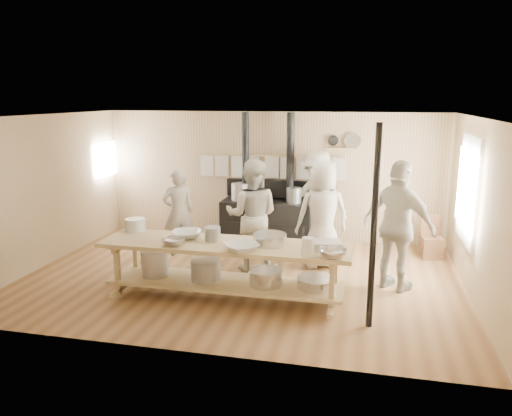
{
  "coord_description": "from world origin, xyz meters",
  "views": [
    {
      "loc": [
        1.95,
        -7.47,
        2.9
      ],
      "look_at": [
        0.2,
        0.2,
        1.13
      ],
      "focal_mm": 35.0,
      "sensor_mm": 36.0,
      "label": 1
    }
  ],
  "objects_px": {
    "prep_table": "(225,265)",
    "cook_far_left": "(178,212)",
    "stove": "(267,217)",
    "cook_center": "(322,215)",
    "cook_left": "(252,215)",
    "cook_by_window": "(317,200)",
    "chair": "(432,245)",
    "roasting_pan": "(325,245)",
    "cook_right": "(398,226)"
  },
  "relations": [
    {
      "from": "prep_table",
      "to": "cook_right",
      "type": "relative_size",
      "value": 1.8
    },
    {
      "from": "roasting_pan",
      "to": "cook_right",
      "type": "bearing_deg",
      "value": 41.16
    },
    {
      "from": "cook_center",
      "to": "cook_by_window",
      "type": "bearing_deg",
      "value": -99.41
    },
    {
      "from": "stove",
      "to": "prep_table",
      "type": "relative_size",
      "value": 0.72
    },
    {
      "from": "cook_far_left",
      "to": "cook_center",
      "type": "height_order",
      "value": "cook_center"
    },
    {
      "from": "stove",
      "to": "cook_far_left",
      "type": "xyz_separation_m",
      "value": [
        -1.43,
        -1.17,
        0.28
      ]
    },
    {
      "from": "stove",
      "to": "cook_far_left",
      "type": "relative_size",
      "value": 1.61
    },
    {
      "from": "stove",
      "to": "roasting_pan",
      "type": "distance_m",
      "value": 3.31
    },
    {
      "from": "prep_table",
      "to": "cook_right",
      "type": "xyz_separation_m",
      "value": [
        2.44,
        0.93,
        0.48
      ]
    },
    {
      "from": "cook_center",
      "to": "cook_right",
      "type": "xyz_separation_m",
      "value": [
        1.2,
        -0.79,
        0.08
      ]
    },
    {
      "from": "cook_right",
      "to": "chair",
      "type": "bearing_deg",
      "value": -79.4
    },
    {
      "from": "stove",
      "to": "cook_far_left",
      "type": "height_order",
      "value": "stove"
    },
    {
      "from": "stove",
      "to": "cook_right",
      "type": "relative_size",
      "value": 1.3
    },
    {
      "from": "prep_table",
      "to": "cook_far_left",
      "type": "distance_m",
      "value": 2.35
    },
    {
      "from": "cook_far_left",
      "to": "cook_right",
      "type": "distance_m",
      "value": 3.97
    },
    {
      "from": "cook_left",
      "to": "roasting_pan",
      "type": "distance_m",
      "value": 1.86
    },
    {
      "from": "stove",
      "to": "cook_right",
      "type": "xyz_separation_m",
      "value": [
        2.43,
        -2.08,
        0.48
      ]
    },
    {
      "from": "stove",
      "to": "cook_center",
      "type": "relative_size",
      "value": 1.41
    },
    {
      "from": "cook_left",
      "to": "roasting_pan",
      "type": "xyz_separation_m",
      "value": [
        1.33,
        -1.3,
        -0.04
      ]
    },
    {
      "from": "chair",
      "to": "roasting_pan",
      "type": "relative_size",
      "value": 1.65
    },
    {
      "from": "cook_by_window",
      "to": "stove",
      "type": "bearing_deg",
      "value": -175.85
    },
    {
      "from": "cook_far_left",
      "to": "chair",
      "type": "bearing_deg",
      "value": 157.74
    },
    {
      "from": "cook_left",
      "to": "cook_right",
      "type": "distance_m",
      "value": 2.38
    },
    {
      "from": "stove",
      "to": "cook_center",
      "type": "bearing_deg",
      "value": -46.47
    },
    {
      "from": "cook_center",
      "to": "cook_far_left",
      "type": "bearing_deg",
      "value": -22.52
    },
    {
      "from": "prep_table",
      "to": "cook_right",
      "type": "distance_m",
      "value": 2.65
    },
    {
      "from": "cook_left",
      "to": "cook_right",
      "type": "xyz_separation_m",
      "value": [
        2.35,
        -0.41,
        0.05
      ]
    },
    {
      "from": "cook_far_left",
      "to": "chair",
      "type": "height_order",
      "value": "cook_far_left"
    },
    {
      "from": "cook_left",
      "to": "roasting_pan",
      "type": "relative_size",
      "value": 4.04
    },
    {
      "from": "chair",
      "to": "cook_far_left",
      "type": "bearing_deg",
      "value": -176.3
    },
    {
      "from": "cook_right",
      "to": "cook_by_window",
      "type": "xyz_separation_m",
      "value": [
        -1.41,
        1.92,
        -0.05
      ]
    },
    {
      "from": "cook_center",
      "to": "cook_by_window",
      "type": "relative_size",
      "value": 0.97
    },
    {
      "from": "cook_by_window",
      "to": "chair",
      "type": "height_order",
      "value": "cook_by_window"
    },
    {
      "from": "cook_far_left",
      "to": "roasting_pan",
      "type": "relative_size",
      "value": 3.45
    },
    {
      "from": "prep_table",
      "to": "cook_by_window",
      "type": "height_order",
      "value": "cook_by_window"
    },
    {
      "from": "stove",
      "to": "cook_by_window",
      "type": "height_order",
      "value": "stove"
    },
    {
      "from": "cook_left",
      "to": "cook_center",
      "type": "height_order",
      "value": "cook_left"
    },
    {
      "from": "cook_by_window",
      "to": "cook_right",
      "type": "bearing_deg",
      "value": -40.18
    },
    {
      "from": "cook_right",
      "to": "chair",
      "type": "height_order",
      "value": "cook_right"
    },
    {
      "from": "cook_right",
      "to": "cook_by_window",
      "type": "relative_size",
      "value": 1.05
    },
    {
      "from": "prep_table",
      "to": "chair",
      "type": "xyz_separation_m",
      "value": [
        3.16,
        2.69,
        -0.29
      ]
    },
    {
      "from": "stove",
      "to": "cook_left",
      "type": "bearing_deg",
      "value": -86.97
    },
    {
      "from": "cook_right",
      "to": "cook_by_window",
      "type": "height_order",
      "value": "cook_right"
    },
    {
      "from": "prep_table",
      "to": "roasting_pan",
      "type": "relative_size",
      "value": 7.7
    },
    {
      "from": "prep_table",
      "to": "cook_far_left",
      "type": "height_order",
      "value": "cook_far_left"
    },
    {
      "from": "cook_center",
      "to": "chair",
      "type": "bearing_deg",
      "value": -173.13
    },
    {
      "from": "roasting_pan",
      "to": "stove",
      "type": "bearing_deg",
      "value": 115.51
    },
    {
      "from": "cook_left",
      "to": "cook_by_window",
      "type": "distance_m",
      "value": 1.77
    },
    {
      "from": "cook_center",
      "to": "cook_right",
      "type": "bearing_deg",
      "value": 126.98
    },
    {
      "from": "stove",
      "to": "cook_center",
      "type": "distance_m",
      "value": 1.83
    }
  ]
}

